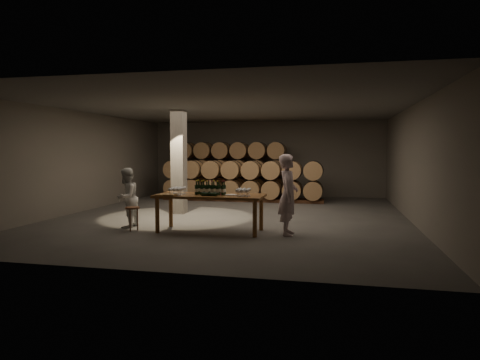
% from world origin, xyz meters
% --- Properties ---
extents(room, '(12.00, 12.00, 12.00)m').
position_xyz_m(room, '(-1.80, 0.20, 1.60)').
color(room, '#4B4946').
rests_on(room, ground).
extents(tasting_table, '(2.60, 1.10, 0.90)m').
position_xyz_m(tasting_table, '(0.00, -2.50, 0.80)').
color(tasting_table, brown).
rests_on(tasting_table, ground).
extents(barrel_stack_back, '(4.70, 0.95, 2.31)m').
position_xyz_m(barrel_stack_back, '(-1.35, 5.20, 1.20)').
color(barrel_stack_back, '#57331E').
rests_on(barrel_stack_back, ground).
extents(barrel_stack_front, '(6.26, 0.95, 1.57)m').
position_xyz_m(barrel_stack_front, '(-0.57, 3.80, 0.83)').
color(barrel_stack_front, '#57331E').
rests_on(barrel_stack_front, ground).
extents(bottle_cluster, '(0.74, 0.24, 0.35)m').
position_xyz_m(bottle_cluster, '(0.01, -2.50, 1.02)').
color(bottle_cluster, black).
rests_on(bottle_cluster, tasting_table).
extents(lying_bottles, '(0.47, 0.08, 0.08)m').
position_xyz_m(lying_bottles, '(0.09, -2.80, 0.94)').
color(lying_bottles, black).
rests_on(lying_bottles, tasting_table).
extents(glass_cluster_left, '(0.31, 0.53, 0.17)m').
position_xyz_m(glass_cluster_left, '(-0.79, -2.60, 1.03)').
color(glass_cluster_left, silver).
rests_on(glass_cluster_left, tasting_table).
extents(glass_cluster_right, '(0.31, 0.42, 0.18)m').
position_xyz_m(glass_cluster_right, '(0.85, -2.62, 1.03)').
color(glass_cluster_right, silver).
rests_on(glass_cluster_right, tasting_table).
extents(plate, '(0.29, 0.29, 0.02)m').
position_xyz_m(plate, '(0.52, -2.50, 0.91)').
color(plate, white).
rests_on(plate, tasting_table).
extents(notebook_near, '(0.29, 0.24, 0.03)m').
position_xyz_m(notebook_near, '(-0.85, -2.93, 0.92)').
color(notebook_near, olive).
rests_on(notebook_near, tasting_table).
extents(notebook_corner, '(0.28, 0.33, 0.02)m').
position_xyz_m(notebook_corner, '(-1.10, -2.85, 0.91)').
color(notebook_corner, olive).
rests_on(notebook_corner, tasting_table).
extents(pen, '(0.13, 0.02, 0.01)m').
position_xyz_m(pen, '(-0.69, -2.90, 0.91)').
color(pen, black).
rests_on(pen, tasting_table).
extents(stool, '(0.35, 0.35, 0.58)m').
position_xyz_m(stool, '(-1.90, -2.78, 0.48)').
color(stool, '#57331E').
rests_on(stool, ground).
extents(person_man, '(0.48, 0.70, 1.88)m').
position_xyz_m(person_man, '(1.89, -2.51, 0.94)').
color(person_man, beige).
rests_on(person_man, ground).
extents(person_woman, '(0.59, 0.75, 1.52)m').
position_xyz_m(person_woman, '(-2.24, -2.41, 0.76)').
color(person_woman, white).
rests_on(person_woman, ground).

